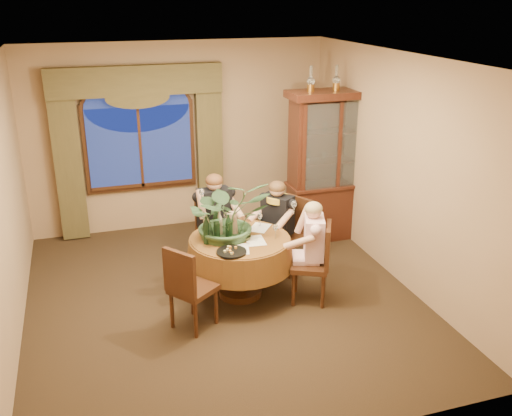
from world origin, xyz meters
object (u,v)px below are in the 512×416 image
object	(u,v)px
oil_lamp_right	(362,76)
china_cabinet	(332,166)
wine_bottle_1	(217,229)
centerpiece_plant	(228,186)
chair_back_right	(289,236)
wine_bottle_3	(206,226)
chair_front_left	(193,287)
chair_back	(216,234)
wine_bottle_5	(229,228)
person_back	(215,221)
person_scarf	(277,226)
wine_bottle_4	(220,225)
stoneware_vase	(232,224)
wine_bottle_0	(206,230)
chair_right	(310,263)
oil_lamp_center	(337,78)
oil_lamp_left	(311,79)
olive_bowl	(245,238)
wine_bottle_2	(216,222)
dining_table	(240,267)

from	to	relation	value
oil_lamp_right	china_cabinet	bearing A→B (deg)	180.00
wine_bottle_1	centerpiece_plant	bearing A→B (deg)	41.28
chair_back_right	wine_bottle_1	xyz separation A→B (m)	(-1.07, -0.49, 0.44)
wine_bottle_3	chair_front_left	bearing A→B (deg)	-116.78
chair_back_right	chair_back	distance (m)	0.95
wine_bottle_5	chair_front_left	bearing A→B (deg)	-139.14
wine_bottle_3	oil_lamp_right	bearing A→B (deg)	26.30
person_back	person_scarf	distance (m)	0.81
chair_back	wine_bottle_4	bearing A→B (deg)	73.24
chair_back	stoneware_vase	distance (m)	0.81
chair_back	person_back	world-z (taller)	person_back
person_back	wine_bottle_5	world-z (taller)	person_back
china_cabinet	oil_lamp_right	size ratio (longest dim) A/B	6.40
chair_back_right	person_scarf	world-z (taller)	person_scarf
wine_bottle_3	stoneware_vase	bearing A→B (deg)	5.62
wine_bottle_5	person_back	bearing A→B (deg)	87.15
person_scarf	chair_back	bearing A→B (deg)	30.92
wine_bottle_4	wine_bottle_1	bearing A→B (deg)	-117.12
stoneware_vase	wine_bottle_0	world-z (taller)	wine_bottle_0
china_cabinet	wine_bottle_0	size ratio (longest dim) A/B	6.60
chair_back_right	person_back	xyz separation A→B (m)	(-0.89, 0.37, 0.17)
chair_right	stoneware_vase	size ratio (longest dim) A/B	3.34
oil_lamp_right	wine_bottle_0	distance (m)	3.22
oil_lamp_right	wine_bottle_5	xyz separation A→B (m)	(-2.29, -1.37, -1.43)
chair_right	wine_bottle_4	world-z (taller)	wine_bottle_4
wine_bottle_0	oil_lamp_center	bearing A→B (deg)	32.02
chair_back_right	wine_bottle_4	distance (m)	1.16
oil_lamp_left	chair_back_right	world-z (taller)	oil_lamp_left
wine_bottle_1	oil_lamp_right	bearing A→B (deg)	29.39
person_back	centerpiece_plant	bearing A→B (deg)	82.31
chair_back_right	centerpiece_plant	xyz separation A→B (m)	(-0.89, -0.34, 0.88)
oil_lamp_left	centerpiece_plant	world-z (taller)	oil_lamp_left
chair_front_left	olive_bowl	world-z (taller)	chair_front_left
wine_bottle_1	wine_bottle_4	bearing A→B (deg)	62.88
stoneware_vase	wine_bottle_2	xyz separation A→B (m)	(-0.17, 0.07, 0.02)
chair_back_right	china_cabinet	bearing A→B (deg)	-77.92
china_cabinet	wine_bottle_3	world-z (taller)	china_cabinet
oil_lamp_left	person_back	world-z (taller)	oil_lamp_left
dining_table	person_back	distance (m)	0.87
oil_lamp_left	chair_front_left	xyz separation A→B (m)	(-2.06, -1.82, -1.87)
oil_lamp_right	chair_right	distance (m)	2.88
dining_table	wine_bottle_3	distance (m)	0.66
person_back	wine_bottle_2	size ratio (longest dim) A/B	3.95
chair_front_left	person_scarf	world-z (taller)	person_scarf
person_back	wine_bottle_5	bearing A→B (deg)	79.86
oil_lamp_right	wine_bottle_1	distance (m)	3.13
oil_lamp_left	person_scarf	size ratio (longest dim) A/B	0.28
wine_bottle_3	dining_table	bearing A→B (deg)	-10.13
wine_bottle_4	wine_bottle_5	bearing A→B (deg)	-59.02
wine_bottle_3	wine_bottle_4	size ratio (longest dim) A/B	1.00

